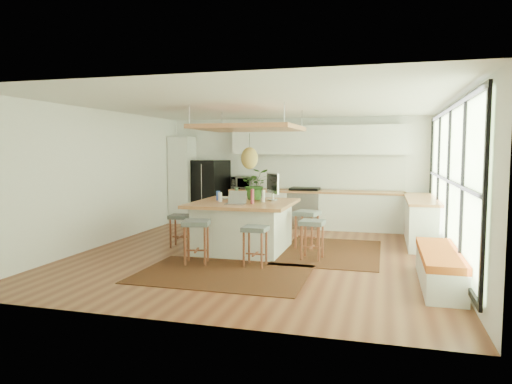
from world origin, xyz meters
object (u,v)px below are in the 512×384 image
(stool_near_right, at_px, (255,245))
(microwave, at_px, (244,181))
(fridge, at_px, (211,188))
(stool_right_back, at_px, (307,230))
(laptop, at_px, (235,198))
(stool_right_front, at_px, (312,239))
(stool_near_left, at_px, (197,243))
(island_plant, at_px, (255,188))
(monitor, at_px, (273,187))
(island, at_px, (244,226))
(stool_left_side, at_px, (180,229))

(stool_near_right, height_order, microwave, microwave)
(fridge, bearing_deg, microwave, 21.40)
(stool_right_back, xyz_separation_m, laptop, (-1.14, -0.96, 0.70))
(stool_near_right, xyz_separation_m, stool_right_back, (0.59, 1.62, 0.00))
(stool_right_front, bearing_deg, stool_right_back, 104.98)
(stool_near_left, distance_m, microwave, 4.23)
(island_plant, bearing_deg, stool_right_back, 2.51)
(monitor, height_order, microwave, monitor)
(stool_near_right, xyz_separation_m, island_plant, (-0.44, 1.58, 0.81))
(island, bearing_deg, laptop, -90.97)
(stool_near_right, height_order, monitor, monitor)
(microwave, height_order, island_plant, island_plant)
(island_plant, bearing_deg, laptop, -97.48)
(microwave, bearing_deg, stool_near_right, -62.59)
(microwave, relative_size, island_plant, 0.94)
(monitor, height_order, island_plant, monitor)
(island, bearing_deg, monitor, 40.26)
(stool_near_left, bearing_deg, stool_right_front, 24.73)
(stool_near_left, height_order, monitor, monitor)
(island, bearing_deg, island_plant, 75.45)
(stool_near_right, distance_m, microwave, 4.36)
(stool_right_front, bearing_deg, microwave, 124.09)
(stool_near_right, xyz_separation_m, stool_left_side, (-1.85, 1.11, 0.00))
(monitor, relative_size, microwave, 1.02)
(laptop, relative_size, microwave, 0.64)
(stool_left_side, height_order, microwave, microwave)
(stool_right_back, height_order, laptop, laptop)
(fridge, xyz_separation_m, stool_near_left, (1.33, -4.14, -0.57))
(stool_left_side, relative_size, island_plant, 1.05)
(stool_near_left, relative_size, stool_near_right, 1.11)
(stool_near_right, distance_m, stool_left_side, 2.15)
(monitor, bearing_deg, island_plant, -130.07)
(stool_right_front, bearing_deg, island_plant, 146.57)
(stool_left_side, relative_size, microwave, 1.12)
(stool_left_side, distance_m, island_plant, 1.70)
(stool_near_left, xyz_separation_m, island_plant, (0.56, 1.66, 0.81))
(stool_near_left, bearing_deg, stool_left_side, 125.46)
(fridge, xyz_separation_m, stool_right_front, (3.15, -3.31, -0.57))
(stool_right_front, bearing_deg, fridge, 133.57)
(fridge, height_order, stool_right_front, fridge)
(stool_left_side, bearing_deg, monitor, 13.86)
(fridge, bearing_deg, stool_right_front, -24.52)
(stool_right_back, bearing_deg, island_plant, -177.49)
(stool_left_side, bearing_deg, island_plant, 18.40)
(stool_near_left, relative_size, island_plant, 1.21)
(island, relative_size, island_plant, 3.04)
(island, height_order, stool_near_left, island)
(stool_near_right, height_order, laptop, laptop)
(fridge, bearing_deg, stool_near_left, -50.27)
(stool_left_side, bearing_deg, stool_near_right, -30.95)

